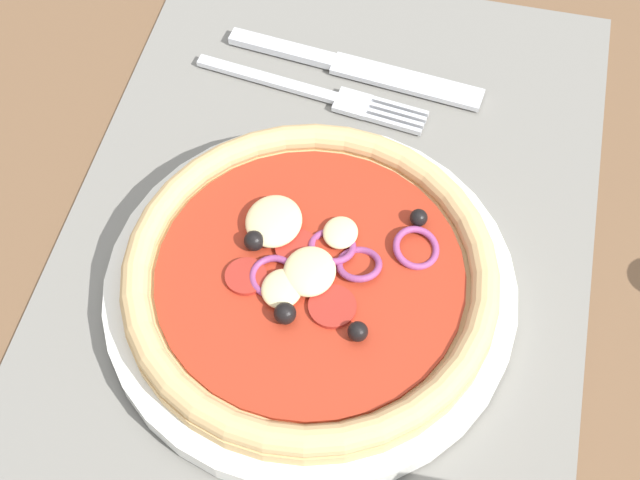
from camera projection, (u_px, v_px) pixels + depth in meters
The scene contains 6 objects.
ground_plane at pixel (324, 258), 62.51cm from camera, with size 190.00×140.00×2.40cm, color brown.
placemat at pixel (324, 247), 61.33cm from camera, with size 51.94×35.27×0.40cm, color slate.
plate at pixel (317, 291), 58.42cm from camera, with size 26.18×26.18×1.46cm, color silver.
pizza at pixel (316, 276), 56.91cm from camera, with size 23.59×23.59×2.65cm.
fork at pixel (323, 95), 68.08cm from camera, with size 3.93×18.04×0.44cm.
knife at pixel (356, 68), 69.48cm from camera, with size 3.94×20.06×0.62cm.
Camera 1 is at (32.05, 6.98, 52.03)cm, focal length 51.50 mm.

